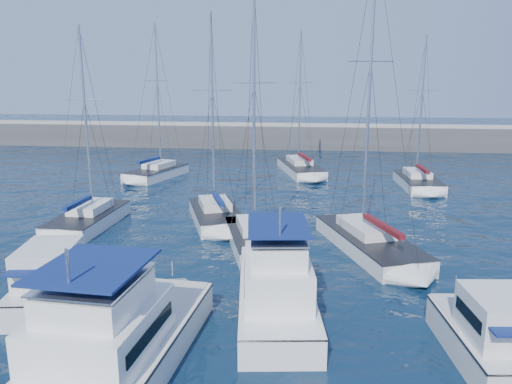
# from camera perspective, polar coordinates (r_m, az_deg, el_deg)

# --- Properties ---
(ground) EXTENTS (220.00, 220.00, 0.00)m
(ground) POSITION_cam_1_polar(r_m,az_deg,el_deg) (22.48, 2.02, -13.18)
(ground) COLOR black
(ground) RESTS_ON ground
(breakwater) EXTENTS (160.00, 6.00, 4.45)m
(breakwater) POSITION_cam_1_polar(r_m,az_deg,el_deg) (72.68, 5.18, 5.95)
(breakwater) COLOR #424244
(breakwater) RESTS_ON ground
(motor_yacht_port_outer) EXTENTS (3.68, 6.95, 3.20)m
(motor_yacht_port_outer) POSITION_cam_1_polar(r_m,az_deg,el_deg) (24.56, -21.94, -9.42)
(motor_yacht_port_outer) COLOR silver
(motor_yacht_port_outer) RESTS_ON ground
(motor_yacht_port_inner) EXTENTS (4.74, 10.00, 4.69)m
(motor_yacht_port_inner) POSITION_cam_1_polar(r_m,az_deg,el_deg) (18.29, -15.97, -16.24)
(motor_yacht_port_inner) COLOR white
(motor_yacht_port_inner) RESTS_ON ground
(motor_yacht_stbd_inner) EXTENTS (4.28, 9.87, 4.69)m
(motor_yacht_stbd_inner) POSITION_cam_1_polar(r_m,az_deg,el_deg) (21.59, 2.31, -11.02)
(motor_yacht_stbd_inner) COLOR white
(motor_yacht_stbd_inner) RESTS_ON ground
(motor_yacht_stbd_outer) EXTENTS (3.04, 5.88, 3.20)m
(motor_yacht_stbd_outer) POSITION_cam_1_polar(r_m,az_deg,el_deg) (20.08, 25.15, -14.87)
(motor_yacht_stbd_outer) COLOR silver
(motor_yacht_stbd_outer) RESTS_ON ground
(sailboat_mid_a) EXTENTS (3.24, 7.64, 13.53)m
(sailboat_mid_a) POSITION_cam_1_polar(r_m,az_deg,el_deg) (35.76, -18.62, -2.94)
(sailboat_mid_a) COLOR white
(sailboat_mid_a) RESTS_ON ground
(sailboat_mid_b) EXTENTS (5.32, 7.94, 14.47)m
(sailboat_mid_b) POSITION_cam_1_polar(r_m,az_deg,el_deg) (34.96, -4.61, -2.62)
(sailboat_mid_b) COLOR silver
(sailboat_mid_b) RESTS_ON ground
(sailboat_mid_c) EXTENTS (4.81, 7.74, 15.40)m
(sailboat_mid_c) POSITION_cam_1_polar(r_m,az_deg,el_deg) (29.79, -0.01, -5.34)
(sailboat_mid_c) COLOR white
(sailboat_mid_c) RESTS_ON ground
(sailboat_mid_d) EXTENTS (6.16, 9.91, 17.35)m
(sailboat_mid_d) POSITION_cam_1_polar(r_m,az_deg,el_deg) (30.03, 12.76, -5.53)
(sailboat_mid_d) COLOR silver
(sailboat_mid_d) RESTS_ON ground
(sailboat_back_a) EXTENTS (5.14, 8.18, 15.36)m
(sailboat_back_a) POSITION_cam_1_polar(r_m,az_deg,el_deg) (51.39, -11.25, 2.23)
(sailboat_back_a) COLOR white
(sailboat_back_a) RESTS_ON ground
(sailboat_back_b) EXTENTS (5.58, 10.10, 14.96)m
(sailboat_back_b) POSITION_cam_1_polar(r_m,az_deg,el_deg) (53.14, 5.10, 2.75)
(sailboat_back_b) COLOR silver
(sailboat_back_b) RESTS_ON ground
(sailboat_back_c) EXTENTS (3.42, 7.83, 13.97)m
(sailboat_back_c) POSITION_cam_1_polar(r_m,az_deg,el_deg) (48.24, 18.02, 1.12)
(sailboat_back_c) COLOR white
(sailboat_back_c) RESTS_ON ground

